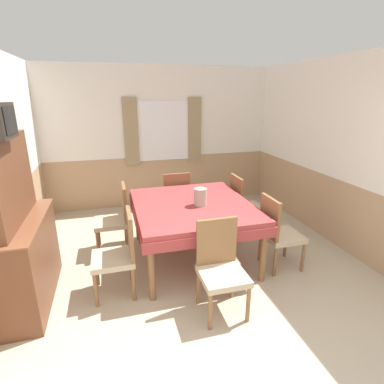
{
  "coord_description": "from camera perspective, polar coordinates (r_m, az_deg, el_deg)",
  "views": [
    {
      "loc": [
        -0.94,
        -1.33,
        2.09
      ],
      "look_at": [
        0.01,
        2.1,
        0.92
      ],
      "focal_mm": 28.0,
      "sensor_mm": 36.0,
      "label": 1
    }
  ],
  "objects": [
    {
      "name": "wall_back",
      "position": [
        5.79,
        -6.01,
        10.26
      ],
      "size": [
        4.64,
        0.1,
        2.6
      ],
      "color": "white",
      "rests_on": "ground_plane"
    },
    {
      "name": "wall_right",
      "position": [
        4.72,
        25.87,
        6.69
      ],
      "size": [
        0.05,
        4.71,
        2.6
      ],
      "color": "white",
      "rests_on": "ground_plane"
    },
    {
      "name": "chair_left_far",
      "position": [
        4.24,
        -14.23,
        -4.58
      ],
      "size": [
        0.44,
        0.44,
        0.94
      ],
      "rotation": [
        0.0,
        0.0,
        1.57
      ],
      "color": "brown",
      "rests_on": "ground_plane"
    },
    {
      "name": "chair_right_near",
      "position": [
        3.84,
        15.99,
        -7.17
      ],
      "size": [
        0.44,
        0.44,
        0.94
      ],
      "rotation": [
        0.0,
        0.0,
        4.71
      ],
      "color": "brown",
      "rests_on": "ground_plane"
    },
    {
      "name": "chair_head_window",
      "position": [
        4.84,
        -3.19,
        -1.18
      ],
      "size": [
        0.44,
        0.44,
        0.94
      ],
      "color": "brown",
      "rests_on": "ground_plane"
    },
    {
      "name": "sideboard",
      "position": [
        3.48,
        -30.13,
        -7.6
      ],
      "size": [
        0.46,
        1.25,
        1.73
      ],
      "color": "brown",
      "rests_on": "ground_plane"
    },
    {
      "name": "chair_left_near",
      "position": [
        3.34,
        -13.66,
        -10.99
      ],
      "size": [
        0.44,
        0.44,
        0.94
      ],
      "rotation": [
        0.0,
        0.0,
        1.57
      ],
      "color": "brown",
      "rests_on": "ground_plane"
    },
    {
      "name": "dining_table",
      "position": [
        3.83,
        0.09,
        -3.56
      ],
      "size": [
        1.47,
        1.64,
        0.77
      ],
      "color": "#9E3838",
      "rests_on": "ground_plane"
    },
    {
      "name": "vase",
      "position": [
        3.7,
        1.6,
        -0.94
      ],
      "size": [
        0.16,
        0.16,
        0.22
      ],
      "color": "#A39989",
      "rests_on": "dining_table"
    },
    {
      "name": "chair_right_far",
      "position": [
        4.65,
        9.74,
        -2.23
      ],
      "size": [
        0.44,
        0.44,
        0.94
      ],
      "rotation": [
        0.0,
        0.0,
        4.71
      ],
      "color": "brown",
      "rests_on": "ground_plane"
    },
    {
      "name": "chair_head_near",
      "position": [
        3.04,
        5.45,
        -13.68
      ],
      "size": [
        0.44,
        0.44,
        0.94
      ],
      "rotation": [
        0.0,
        0.0,
        3.14
      ],
      "color": "brown",
      "rests_on": "ground_plane"
    }
  ]
}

